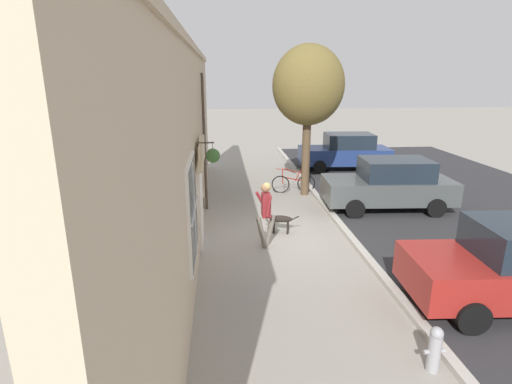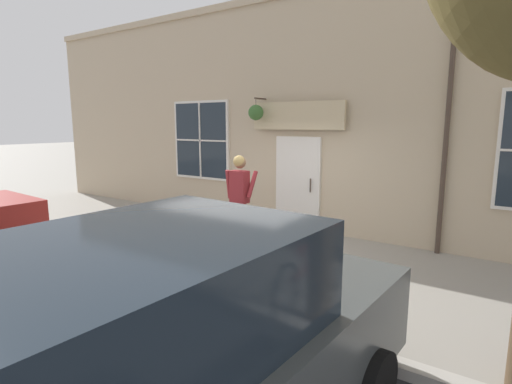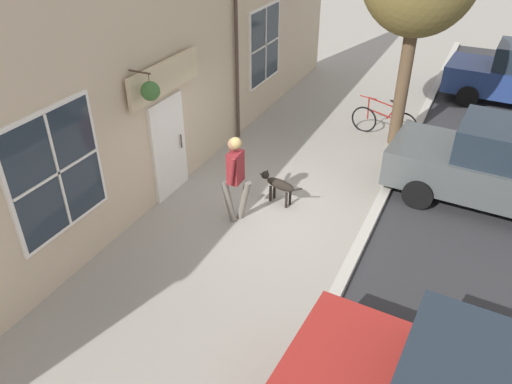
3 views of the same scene
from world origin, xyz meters
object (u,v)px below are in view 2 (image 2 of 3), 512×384
Objects in this scene: dog_on_leash at (265,238)px; parked_car_mid_block at (159,365)px; pedestrian_walking at (240,191)px; fire_hydrant at (7,214)px.

dog_on_leash is 0.24× the size of parked_car_mid_block.
pedestrian_walking is 1.24m from dog_on_leash.
pedestrian_walking is at bearing 112.81° from fire_hydrant.
parked_car_mid_block is at bearing 31.12° from pedestrian_walking.
dog_on_leash is 4.49m from parked_car_mid_block.
dog_on_leash is at bearing -155.73° from parked_car_mid_block.
parked_car_mid_block is 8.09m from fire_hydrant.
pedestrian_walking is 2.32× the size of fire_hydrant.
fire_hydrant is at bearing -107.99° from parked_car_mid_block.
fire_hydrant is (-2.49, -7.68, -0.48)m from parked_car_mid_block.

